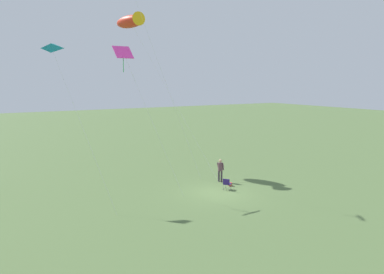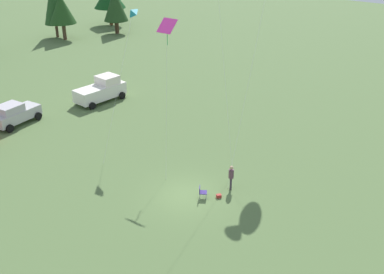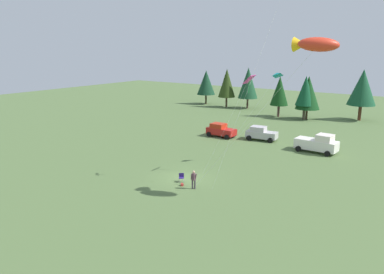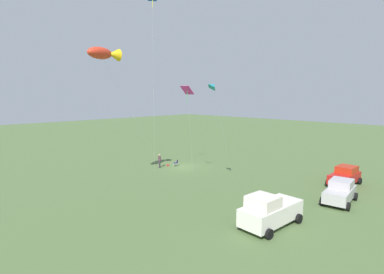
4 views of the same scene
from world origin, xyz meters
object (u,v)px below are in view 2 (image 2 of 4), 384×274
object	(u,v)px
backpack_on_grass	(219,196)
kite_delta_teal	(130,13)
person_kite_flyer	(231,176)
folding_chair	(202,191)
car_silver_compact	(14,114)
kite_diamond_rainbow	(167,29)
truck_white_pickup	(101,90)

from	to	relation	value
backpack_on_grass	kite_delta_teal	distance (m)	15.33
person_kite_flyer	folding_chair	world-z (taller)	person_kite_flyer
kite_delta_teal	backpack_on_grass	bearing A→B (deg)	-110.02
person_kite_flyer	car_silver_compact	xyz separation A→B (m)	(-2.80, 20.47, -0.07)
person_kite_flyer	car_silver_compact	bearing A→B (deg)	154.66
person_kite_flyer	folding_chair	distance (m)	2.28
folding_chair	kite_diamond_rainbow	world-z (taller)	kite_diamond_rainbow
person_kite_flyer	truck_white_pickup	xyz separation A→B (m)	(5.52, 18.70, 0.08)
folding_chair	truck_white_pickup	size ratio (longest dim) A/B	0.16
folding_chair	kite_diamond_rainbow	xyz separation A→B (m)	(3.80, 5.91, 8.84)
backpack_on_grass	person_kite_flyer	bearing A→B (deg)	-1.46
folding_chair	kite_diamond_rainbow	bearing A→B (deg)	112.94
kite_diamond_rainbow	backpack_on_grass	bearing A→B (deg)	-114.59
person_kite_flyer	backpack_on_grass	xyz separation A→B (m)	(-1.33, 0.03, -0.91)
kite_delta_teal	car_silver_compact	bearing A→B (deg)	121.13
car_silver_compact	truck_white_pickup	bearing A→B (deg)	161.45
folding_chair	car_silver_compact	xyz separation A→B (m)	(-0.77, 19.59, 0.46)
folding_chair	truck_white_pickup	xyz separation A→B (m)	(7.56, 17.82, 0.61)
car_silver_compact	kite_delta_teal	size ratio (longest dim) A/B	0.43
person_kite_flyer	folding_chair	bearing A→B (deg)	-146.56
person_kite_flyer	kite_delta_teal	xyz separation A→B (m)	(2.76, 11.25, 8.71)
truck_white_pickup	car_silver_compact	bearing A→B (deg)	172.06
backpack_on_grass	car_silver_compact	bearing A→B (deg)	94.14
backpack_on_grass	truck_white_pickup	size ratio (longest dim) A/B	0.06
person_kite_flyer	backpack_on_grass	world-z (taller)	person_kite_flyer
person_kite_flyer	car_silver_compact	size ratio (longest dim) A/B	0.40
person_kite_flyer	kite_delta_teal	distance (m)	14.49
person_kite_flyer	backpack_on_grass	distance (m)	1.61
car_silver_compact	person_kite_flyer	bearing A→B (deg)	91.24
folding_chair	kite_delta_teal	world-z (taller)	kite_delta_teal
backpack_on_grass	kite_diamond_rainbow	world-z (taller)	kite_diamond_rainbow
car_silver_compact	kite_diamond_rainbow	world-z (taller)	kite_diamond_rainbow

